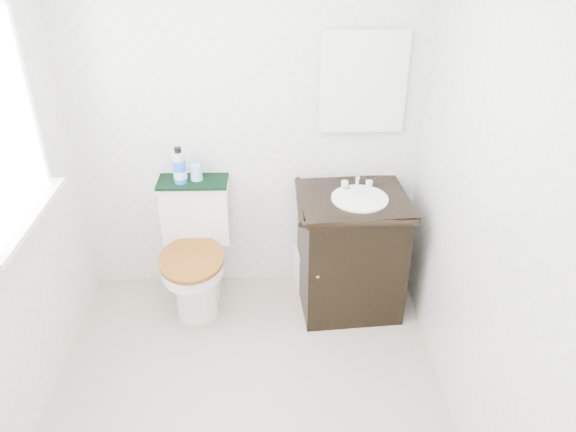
{
  "coord_description": "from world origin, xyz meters",
  "views": [
    {
      "loc": [
        0.18,
        -2.1,
        2.45
      ],
      "look_at": [
        0.24,
        0.75,
        0.78
      ],
      "focal_mm": 35.0,
      "sensor_mm": 36.0,
      "label": 1
    }
  ],
  "objects_px": {
    "toilet": "(197,255)",
    "trash_bin": "(310,268)",
    "vanity": "(351,250)",
    "cup": "(196,172)",
    "mouthwash_bottle": "(180,167)"
  },
  "relations": [
    {
      "from": "toilet",
      "to": "trash_bin",
      "type": "xyz_separation_m",
      "value": [
        0.76,
        0.13,
        -0.21
      ]
    },
    {
      "from": "toilet",
      "to": "trash_bin",
      "type": "relative_size",
      "value": 2.76
    },
    {
      "from": "toilet",
      "to": "cup",
      "type": "bearing_deg",
      "value": 79.83
    },
    {
      "from": "vanity",
      "to": "cup",
      "type": "relative_size",
      "value": 9.33
    },
    {
      "from": "vanity",
      "to": "cup",
      "type": "bearing_deg",
      "value": 168.3
    },
    {
      "from": "toilet",
      "to": "mouthwash_bottle",
      "type": "distance_m",
      "value": 0.61
    },
    {
      "from": "trash_bin",
      "to": "mouthwash_bottle",
      "type": "relative_size",
      "value": 1.29
    },
    {
      "from": "trash_bin",
      "to": "mouthwash_bottle",
      "type": "height_order",
      "value": "mouthwash_bottle"
    },
    {
      "from": "toilet",
      "to": "trash_bin",
      "type": "distance_m",
      "value": 0.8
    },
    {
      "from": "vanity",
      "to": "cup",
      "type": "height_order",
      "value": "cup"
    },
    {
      "from": "vanity",
      "to": "toilet",
      "type": "bearing_deg",
      "value": 176.45
    },
    {
      "from": "toilet",
      "to": "mouthwash_bottle",
      "type": "relative_size",
      "value": 3.56
    },
    {
      "from": "mouthwash_bottle",
      "to": "cup",
      "type": "xyz_separation_m",
      "value": [
        0.09,
        0.04,
        -0.06
      ]
    },
    {
      "from": "vanity",
      "to": "mouthwash_bottle",
      "type": "distance_m",
      "value": 1.21
    },
    {
      "from": "vanity",
      "to": "cup",
      "type": "xyz_separation_m",
      "value": [
        -0.98,
        0.2,
        0.47
      ]
    }
  ]
}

